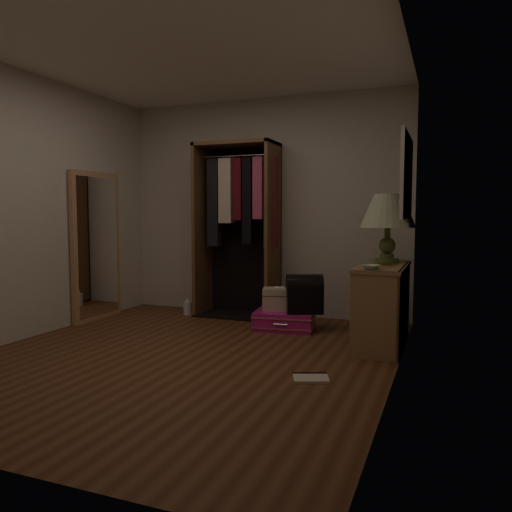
% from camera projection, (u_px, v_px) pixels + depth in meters
% --- Properties ---
extents(ground, '(4.00, 4.00, 0.00)m').
position_uv_depth(ground, '(184.00, 356.00, 4.28)').
color(ground, '#532C17').
rests_on(ground, ground).
extents(room_walls, '(3.52, 4.02, 2.60)m').
position_uv_depth(room_walls, '(192.00, 180.00, 4.17)').
color(room_walls, beige).
rests_on(room_walls, ground).
extents(console_bookshelf, '(0.42, 1.12, 0.75)m').
position_uv_depth(console_bookshelf, '(383.00, 303.00, 4.66)').
color(console_bookshelf, olive).
rests_on(console_bookshelf, ground).
extents(open_wardrobe, '(0.98, 0.50, 2.05)m').
position_uv_depth(open_wardrobe, '(240.00, 214.00, 5.91)').
color(open_wardrobe, brown).
rests_on(open_wardrobe, ground).
extents(floor_mirror, '(0.06, 0.80, 1.70)m').
position_uv_depth(floor_mirror, '(96.00, 246.00, 5.76)').
color(floor_mirror, tan).
rests_on(floor_mirror, ground).
extents(pink_suitcase, '(0.69, 0.54, 0.19)m').
position_uv_depth(pink_suitcase, '(285.00, 320.00, 5.29)').
color(pink_suitcase, '#BD1776').
rests_on(pink_suitcase, ground).
extents(train_case, '(0.40, 0.33, 0.25)m').
position_uv_depth(train_case, '(279.00, 299.00, 5.34)').
color(train_case, '#B6AA8B').
rests_on(train_case, pink_suitcase).
extents(black_bag, '(0.44, 0.37, 0.40)m').
position_uv_depth(black_bag, '(304.00, 293.00, 5.18)').
color(black_bag, black).
rests_on(black_bag, pink_suitcase).
extents(table_lamp, '(0.66, 0.66, 0.66)m').
position_uv_depth(table_lamp, '(388.00, 213.00, 4.82)').
color(table_lamp, '#485A2B').
rests_on(table_lamp, console_bookshelf).
extents(brass_tray, '(0.28, 0.28, 0.01)m').
position_uv_depth(brass_tray, '(383.00, 265.00, 4.56)').
color(brass_tray, '#AF9343').
rests_on(brass_tray, console_bookshelf).
extents(ceramic_bowl, '(0.20, 0.20, 0.04)m').
position_uv_depth(ceramic_bowl, '(371.00, 267.00, 4.23)').
color(ceramic_bowl, '#ACCDAB').
rests_on(ceramic_bowl, console_bookshelf).
extents(white_jug, '(0.15, 0.15, 0.20)m').
position_uv_depth(white_jug, '(188.00, 308.00, 6.07)').
color(white_jug, silver).
rests_on(white_jug, ground).
extents(floor_book, '(0.32, 0.29, 0.02)m').
position_uv_depth(floor_book, '(311.00, 377.00, 3.69)').
color(floor_book, beige).
rests_on(floor_book, ground).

